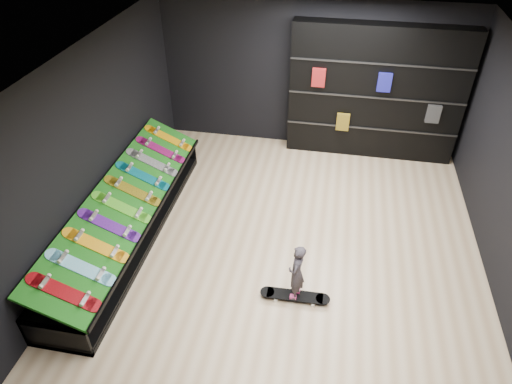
% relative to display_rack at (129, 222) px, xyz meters
% --- Properties ---
extents(floor, '(6.00, 7.00, 0.01)m').
position_rel_display_rack_xyz_m(floor, '(2.55, 0.00, -0.25)').
color(floor, beige).
rests_on(floor, ground).
extents(ceiling, '(6.00, 7.00, 0.01)m').
position_rel_display_rack_xyz_m(ceiling, '(2.55, 0.00, 2.75)').
color(ceiling, white).
rests_on(ceiling, ground).
extents(wall_back, '(6.00, 0.02, 3.00)m').
position_rel_display_rack_xyz_m(wall_back, '(2.55, 3.50, 1.25)').
color(wall_back, black).
rests_on(wall_back, ground).
extents(wall_left, '(0.02, 7.00, 3.00)m').
position_rel_display_rack_xyz_m(wall_left, '(-0.45, 0.00, 1.25)').
color(wall_left, black).
rests_on(wall_left, ground).
extents(display_rack, '(0.90, 4.50, 0.50)m').
position_rel_display_rack_xyz_m(display_rack, '(0.00, 0.00, 0.00)').
color(display_rack, black).
rests_on(display_rack, ground).
extents(turf_ramp, '(0.92, 4.50, 0.46)m').
position_rel_display_rack_xyz_m(turf_ramp, '(0.05, 0.00, 0.46)').
color(turf_ramp, '#10550D').
rests_on(turf_ramp, display_rack).
extents(back_shelving, '(3.30, 0.38, 2.64)m').
position_rel_display_rack_xyz_m(back_shelving, '(3.80, 3.32, 1.07)').
color(back_shelving, black).
rests_on(back_shelving, ground).
extents(floor_skateboard, '(0.99, 0.24, 0.09)m').
position_rel_display_rack_xyz_m(floor_skateboard, '(2.80, -0.86, -0.20)').
color(floor_skateboard, black).
rests_on(floor_skateboard, ground).
extents(child, '(0.17, 0.22, 0.54)m').
position_rel_display_rack_xyz_m(child, '(2.80, -0.86, 0.11)').
color(child, black).
rests_on(child, floor_skateboard).
extents(display_board_0, '(0.93, 0.22, 0.50)m').
position_rel_display_rack_xyz_m(display_board_0, '(0.06, -1.90, 0.49)').
color(display_board_0, red).
rests_on(display_board_0, turf_ramp).
extents(display_board_1, '(0.93, 0.22, 0.50)m').
position_rel_display_rack_xyz_m(display_board_1, '(0.06, -1.48, 0.49)').
color(display_board_1, '#0CB2E5').
rests_on(display_board_1, turf_ramp).
extents(display_board_2, '(0.93, 0.22, 0.50)m').
position_rel_display_rack_xyz_m(display_board_2, '(0.06, -1.06, 0.49)').
color(display_board_2, orange).
rests_on(display_board_2, turf_ramp).
extents(display_board_3, '(0.93, 0.22, 0.50)m').
position_rel_display_rack_xyz_m(display_board_3, '(0.06, -0.63, 0.49)').
color(display_board_3, purple).
rests_on(display_board_3, turf_ramp).
extents(display_board_4, '(0.93, 0.22, 0.50)m').
position_rel_display_rack_xyz_m(display_board_4, '(0.06, -0.21, 0.49)').
color(display_board_4, green).
rests_on(display_board_4, turf_ramp).
extents(display_board_5, '(0.93, 0.22, 0.50)m').
position_rel_display_rack_xyz_m(display_board_5, '(0.06, 0.21, 0.49)').
color(display_board_5, yellow).
rests_on(display_board_5, turf_ramp).
extents(display_board_6, '(0.93, 0.22, 0.50)m').
position_rel_display_rack_xyz_m(display_board_6, '(0.06, 0.63, 0.49)').
color(display_board_6, '#0C8C99').
rests_on(display_board_6, turf_ramp).
extents(display_board_7, '(0.93, 0.22, 0.50)m').
position_rel_display_rack_xyz_m(display_board_7, '(0.06, 1.06, 0.49)').
color(display_board_7, black).
rests_on(display_board_7, turf_ramp).
extents(display_board_8, '(0.93, 0.22, 0.50)m').
position_rel_display_rack_xyz_m(display_board_8, '(0.06, 1.48, 0.49)').
color(display_board_8, '#E5198C').
rests_on(display_board_8, turf_ramp).
extents(display_board_9, '(0.93, 0.22, 0.50)m').
position_rel_display_rack_xyz_m(display_board_9, '(0.06, 1.90, 0.49)').
color(display_board_9, yellow).
rests_on(display_board_9, turf_ramp).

